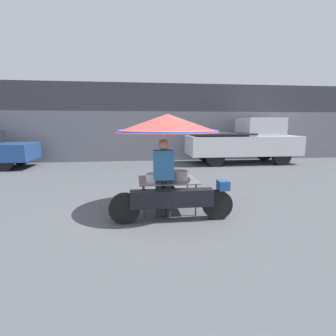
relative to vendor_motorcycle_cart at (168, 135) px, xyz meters
The scene contains 5 objects.
ground_plane 1.63m from the vendor_motorcycle_cart, 111.16° to the right, with size 36.00×36.00×0.00m, color #4C4F54.
shopfront_building 8.67m from the vendor_motorcycle_cart, 90.81° to the left, with size 28.00×2.06×3.74m.
vendor_motorcycle_cart is the anchor object (origin of this frame).
vendor_person 0.83m from the vendor_motorcycle_cart, 112.01° to the right, with size 0.38×0.22×1.53m.
pickup_truck 7.67m from the vendor_motorcycle_cart, 55.11° to the left, with size 5.03×1.86×2.08m.
Camera 1 is at (-0.55, -4.93, 1.82)m, focal length 28.00 mm.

